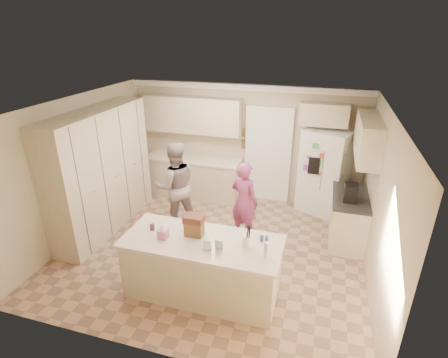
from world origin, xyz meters
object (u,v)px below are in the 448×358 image
(island_base, at_px, (203,268))
(tissue_box, at_px, (163,234))
(teen_boy, at_px, (175,186))
(teen_girl, at_px, (244,201))
(refrigerator, at_px, (324,172))
(utensil_crock, at_px, (247,241))
(dollhouse_body, at_px, (194,228))
(coffee_maker, at_px, (350,193))

(island_base, distance_m, tissue_box, 0.79)
(teen_boy, bearing_deg, island_base, 90.73)
(island_base, height_order, teen_girl, teen_girl)
(island_base, bearing_deg, refrigerator, 63.35)
(utensil_crock, relative_size, dollhouse_body, 0.58)
(coffee_maker, bearing_deg, island_base, -137.17)
(refrigerator, distance_m, dollhouse_body, 3.53)
(refrigerator, xyz_separation_m, tissue_box, (-2.14, -3.27, 0.10))
(dollhouse_body, distance_m, teen_girl, 1.60)
(utensil_crock, height_order, dollhouse_body, dollhouse_body)
(dollhouse_body, bearing_deg, tissue_box, -153.43)
(dollhouse_body, relative_size, teen_boy, 0.15)
(dollhouse_body, bearing_deg, island_base, -33.69)
(refrigerator, relative_size, dollhouse_body, 6.92)
(teen_boy, distance_m, teen_girl, 1.39)
(tissue_box, relative_size, teen_girl, 0.09)
(dollhouse_body, relative_size, teen_girl, 0.17)
(dollhouse_body, distance_m, teen_boy, 1.88)
(utensil_crock, relative_size, teen_girl, 0.10)
(coffee_maker, xyz_separation_m, tissue_box, (-2.60, -2.00, -0.07))
(coffee_maker, xyz_separation_m, teen_girl, (-1.82, -0.27, -0.30))
(dollhouse_body, bearing_deg, utensil_crock, -3.58)
(utensil_crock, relative_size, teen_boy, 0.09)
(refrigerator, distance_m, teen_boy, 3.12)
(coffee_maker, xyz_separation_m, island_base, (-2.05, -1.90, -0.63))
(island_base, bearing_deg, utensil_crock, 4.40)
(coffee_maker, height_order, teen_boy, teen_boy)
(coffee_maker, height_order, dollhouse_body, coffee_maker)
(coffee_maker, relative_size, teen_girl, 0.20)
(teen_boy, bearing_deg, utensil_crock, 104.13)
(tissue_box, height_order, dollhouse_body, dollhouse_body)
(island_base, xyz_separation_m, dollhouse_body, (-0.15, 0.10, 0.60))
(island_base, distance_m, dollhouse_body, 0.62)
(teen_boy, height_order, teen_girl, teen_boy)
(tissue_box, bearing_deg, island_base, 10.30)
(utensil_crock, xyz_separation_m, teen_boy, (-1.80, 1.63, -0.12))
(teen_boy, bearing_deg, teen_girl, 144.21)
(tissue_box, xyz_separation_m, teen_boy, (-0.60, 1.78, -0.12))
(tissue_box, relative_size, dollhouse_body, 0.54)
(refrigerator, distance_m, tissue_box, 3.91)
(utensil_crock, distance_m, teen_boy, 2.44)
(island_base, bearing_deg, dollhouse_body, 146.31)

